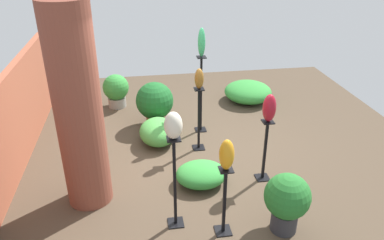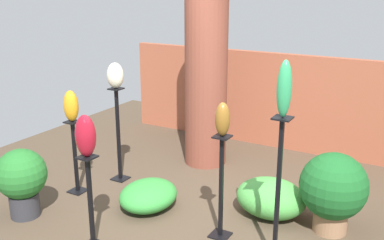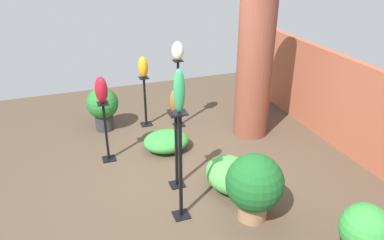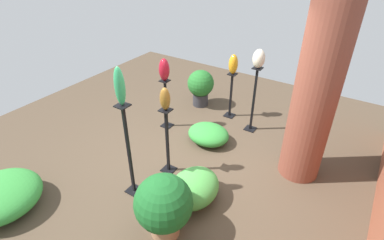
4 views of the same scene
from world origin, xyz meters
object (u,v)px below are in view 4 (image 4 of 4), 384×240
Objects in this scene: brick_pillar at (316,94)px; potted_plant_front_right at (164,205)px; art_vase_ivory at (259,59)px; pedestal_amber at (231,98)px; art_vase_amber at (233,64)px; potted_plant_front_left at (201,86)px; art_vase_jade at (120,86)px; art_vase_bronze at (165,99)px; pedestal_jade at (129,155)px; pedestal_ruby at (166,106)px; pedestal_ivory at (253,103)px; pedestal_bronze at (167,144)px; art_vase_ruby at (164,70)px.

brick_pillar reaches higher than potted_plant_front_right.
potted_plant_front_right is (2.75, 0.06, -0.92)m from art_vase_ivory.
art_vase_amber reaches higher than pedestal_amber.
art_vase_jade is at bearing 11.52° from potted_plant_front_left.
pedestal_amber is at bearing 178.79° from art_vase_bronze.
art_vase_ivory reaches higher than art_vase_amber.
pedestal_jade is 2.87× the size of art_vase_jade.
pedestal_ruby reaches higher than potted_plant_front_right.
pedestal_bronze is at bearing -18.71° from pedestal_ivory.
art_vase_amber is at bearing -112.31° from pedestal_ivory.
art_vase_amber is at bearing 178.79° from pedestal_bronze.
pedestal_ruby is 2.86× the size of art_vase_bronze.
pedestal_ivory is 1.44× the size of potted_plant_front_right.
pedestal_ivory is at bearing 161.29° from art_vase_bronze.
art_vase_bronze reaches higher than pedestal_jade.
brick_pillar is 1.52m from pedestal_ivory.
pedestal_ivory is 0.63m from pedestal_amber.
art_vase_ruby is 1.85m from art_vase_jade.
potted_plant_front_left is at bearing -95.86° from art_vase_amber.
pedestal_bronze is 0.77× the size of pedestal_jade.
potted_plant_front_right is (1.98, 1.47, -0.68)m from art_vase_ruby.
potted_plant_front_right is at bearing 1.28° from pedestal_ivory.
pedestal_bronze reaches higher than pedestal_amber.
art_vase_bronze reaches higher than potted_plant_front_left.
pedestal_bronze is 2.02m from pedestal_amber.
art_vase_jade reaches higher than art_vase_ruby.
art_vase_bronze is at bearing -1.21° from pedestal_amber.
potted_plant_front_right is at bearing 11.84° from pedestal_amber.
art_vase_bronze reaches higher than pedestal_bronze.
pedestal_ruby is at bearing -158.49° from pedestal_jade.
pedestal_amber is 0.76m from potted_plant_front_left.
pedestal_jade is (2.66, -0.19, 0.24)m from pedestal_amber.
potted_plant_front_left is (-0.31, -1.31, -0.12)m from pedestal_ivory.
potted_plant_front_right is at bearing 68.52° from pedestal_jade.
brick_pillar is at bearing 57.62° from art_vase_ivory.
pedestal_ruby is 1.94× the size of art_vase_jade.
pedestal_ivory is at bearing 162.71° from pedestal_jade.
pedestal_ruby is 1.61m from pedestal_ivory.
art_vase_amber is (-1.01, 0.84, 0.68)m from pedestal_ruby.
pedestal_ruby reaches higher than potted_plant_front_left.
pedestal_ruby is 1.04× the size of pedestal_amber.
pedestal_ivory is 2.77m from art_vase_jade.
pedestal_amber is 2.76× the size of art_vase_bronze.
art_vase_amber is (-0.23, -0.56, -0.29)m from art_vase_ivory.
art_vase_ivory is (0.00, -0.00, 0.84)m from pedestal_ivory.
pedestal_bronze is 1.30m from pedestal_ruby.
pedestal_jade is 0.89m from potted_plant_front_right.
pedestal_jade is at bearing -4.13° from art_vase_amber.
brick_pillar reaches higher than pedestal_jade.
pedestal_jade is (1.65, 0.65, 0.22)m from pedestal_ruby.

